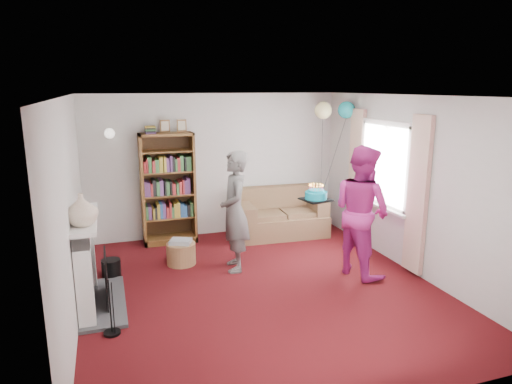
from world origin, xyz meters
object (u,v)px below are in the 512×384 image
object	(u,v)px
bookcase	(168,189)
sofa	(280,217)
birthday_cake	(316,196)
person_striped	(235,211)
person_magenta	(361,211)

from	to	relation	value
bookcase	sofa	world-z (taller)	bookcase
bookcase	birthday_cake	xyz separation A→B (m)	(1.79, -2.00, 0.21)
sofa	person_striped	xyz separation A→B (m)	(-1.20, -1.31, 0.55)
bookcase	birthday_cake	bearing A→B (deg)	-48.22
sofa	person_striped	size ratio (longest dim) A/B	0.91
sofa	person_striped	world-z (taller)	person_striped
person_striped	birthday_cake	size ratio (longest dim) A/B	4.75
bookcase	birthday_cake	distance (m)	2.69
person_striped	birthday_cake	xyz separation A→B (m)	(1.05, -0.46, 0.26)
bookcase	sofa	distance (m)	2.05
sofa	person_magenta	world-z (taller)	person_magenta
person_striped	person_magenta	xyz separation A→B (m)	(1.64, -0.70, 0.05)
sofa	birthday_cake	size ratio (longest dim) A/B	4.31
person_magenta	birthday_cake	xyz separation A→B (m)	(-0.59, 0.24, 0.21)
person_striped	bookcase	bearing A→B (deg)	-146.58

